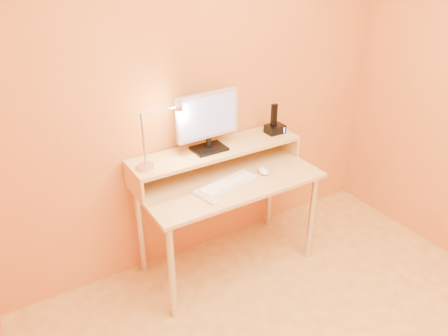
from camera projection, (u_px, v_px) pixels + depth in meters
wall_back at (203, 88)px, 2.84m from camera, size 3.00×0.04×2.50m
desk_leg_fl at (172, 273)px, 2.58m from camera, size 0.04×0.04×0.69m
desk_leg_fr at (312, 218)px, 3.09m from camera, size 0.04×0.04×0.69m
desk_leg_bl at (141, 231)px, 2.96m from camera, size 0.04×0.04×0.69m
desk_leg_br at (270, 188)px, 3.46m from camera, size 0.04×0.04×0.69m
desk_lower at (228, 180)px, 2.85m from camera, size 1.20×0.60×0.02m
shelf_riser_left at (134, 183)px, 2.66m from camera, size 0.02×0.30×0.14m
shelf_riser_right at (285, 141)px, 3.20m from camera, size 0.02×0.30×0.14m
desk_shelf at (216, 150)px, 2.89m from camera, size 1.20×0.30×0.02m
monitor_foot at (209, 149)px, 2.86m from camera, size 0.22×0.16×0.02m
monitor_neck at (209, 142)px, 2.84m from camera, size 0.04×0.04×0.07m
monitor_panel at (208, 116)px, 2.76m from camera, size 0.44×0.05×0.30m
monitor_back at (206, 114)px, 2.77m from camera, size 0.40×0.03×0.26m
monitor_screen at (209, 116)px, 2.74m from camera, size 0.40×0.02×0.26m
lamp_base at (146, 167)px, 2.62m from camera, size 0.10×0.10×0.02m
lamp_post at (143, 140)px, 2.54m from camera, size 0.01×0.01×0.33m
lamp_arm at (160, 110)px, 2.52m from camera, size 0.24×0.01×0.01m
lamp_head at (179, 108)px, 2.58m from camera, size 0.04×0.04×0.03m
lamp_bulb at (179, 111)px, 2.59m from camera, size 0.03×0.03×0.00m
phone_dock at (275, 129)px, 3.10m from camera, size 0.13×0.10×0.06m
phone_handset at (274, 115)px, 3.04m from camera, size 0.04×0.03×0.16m
phone_led at (284, 130)px, 3.08m from camera, size 0.01×0.00×0.04m
keyboard at (227, 185)px, 2.75m from camera, size 0.43×0.21×0.02m
mouse at (263, 171)px, 2.90m from camera, size 0.09×0.12×0.04m
remote_control at (205, 197)px, 2.62m from camera, size 0.09×0.20×0.02m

